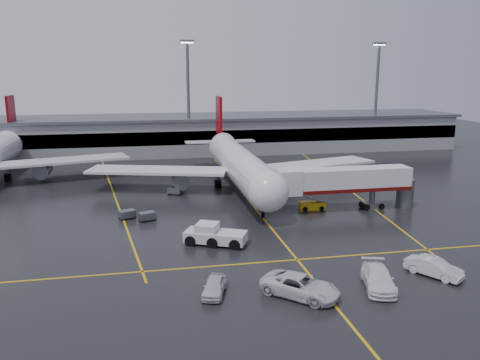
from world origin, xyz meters
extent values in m
plane|color=black|center=(0.00, 0.00, 0.00)|extent=(220.00, 220.00, 0.00)
cube|color=gold|center=(0.00, 0.00, 0.01)|extent=(0.25, 90.00, 0.02)
cube|color=gold|center=(0.00, -22.00, 0.01)|extent=(60.00, 0.25, 0.02)
cube|color=gold|center=(-20.00, 10.00, 0.01)|extent=(9.99, 69.35, 0.02)
cube|color=gold|center=(18.00, 10.00, 0.01)|extent=(7.57, 69.64, 0.02)
cube|color=gray|center=(0.00, 48.00, 4.00)|extent=(120.00, 18.00, 8.00)
cube|color=black|center=(0.00, 39.20, 4.50)|extent=(120.00, 0.40, 3.00)
cube|color=#595B60|center=(0.00, 48.00, 8.30)|extent=(122.00, 19.00, 0.60)
cylinder|color=#595B60|center=(-5.00, 42.00, 12.50)|extent=(0.70, 0.70, 25.00)
cube|color=#595B60|center=(-5.00, 42.00, 25.20)|extent=(3.00, 1.20, 0.50)
cube|color=#FFE5B2|center=(-5.00, 42.00, 24.90)|extent=(2.60, 0.90, 0.20)
cylinder|color=#595B60|center=(40.00, 42.00, 12.50)|extent=(0.70, 0.70, 25.00)
cube|color=#595B60|center=(40.00, 42.00, 25.20)|extent=(3.00, 1.20, 0.50)
cube|color=#FFE5B2|center=(40.00, 42.00, 24.90)|extent=(2.60, 0.90, 0.20)
cylinder|color=silver|center=(0.00, 8.00, 4.20)|extent=(5.20, 36.00, 5.20)
sphere|color=silver|center=(0.00, -10.00, 4.20)|extent=(5.20, 5.20, 5.20)
cone|color=silver|center=(0.00, 29.00, 4.80)|extent=(4.94, 8.00, 4.94)
cube|color=#830109|center=(0.00, 30.00, 9.70)|extent=(0.50, 5.50, 8.50)
cube|color=silver|center=(0.00, 29.00, 5.00)|extent=(14.00, 3.00, 0.25)
cube|color=silver|center=(-13.00, 10.00, 3.40)|extent=(22.80, 11.83, 0.40)
cube|color=silver|center=(13.00, 10.00, 3.40)|extent=(22.80, 11.83, 0.40)
cylinder|color=#595B60|center=(-9.50, 9.00, 2.00)|extent=(2.60, 4.50, 2.60)
cylinder|color=#595B60|center=(9.50, 9.00, 2.00)|extent=(2.60, 4.50, 2.60)
cylinder|color=#595B60|center=(0.00, -7.00, 1.00)|extent=(0.56, 0.56, 2.00)
cylinder|color=#595B60|center=(-3.20, 11.00, 1.00)|extent=(0.56, 0.56, 2.00)
cylinder|color=#595B60|center=(3.20, 11.00, 1.00)|extent=(0.56, 0.56, 2.00)
cylinder|color=black|center=(0.00, -7.00, 0.45)|extent=(0.40, 1.10, 1.10)
cylinder|color=black|center=(-3.20, 11.00, 0.55)|extent=(1.00, 1.40, 1.40)
cylinder|color=black|center=(3.20, 11.00, 0.55)|extent=(1.00, 1.40, 1.40)
cone|color=silver|center=(-42.00, 41.00, 4.80)|extent=(4.94, 8.00, 4.94)
cube|color=#830109|center=(-42.00, 42.00, 9.70)|extent=(0.50, 5.50, 8.50)
cube|color=silver|center=(-42.00, 41.00, 5.00)|extent=(14.00, 3.00, 0.25)
cube|color=silver|center=(-29.00, 22.00, 3.40)|extent=(22.80, 11.83, 0.40)
cylinder|color=#595B60|center=(-32.50, 21.00, 2.00)|extent=(2.60, 4.50, 2.60)
cylinder|color=#595B60|center=(-38.80, 23.00, 1.00)|extent=(0.56, 0.56, 2.00)
cylinder|color=black|center=(-38.80, 23.00, 0.55)|extent=(1.00, 1.40, 1.40)
cube|color=silver|center=(12.00, -6.00, 4.40)|extent=(18.00, 3.20, 3.00)
cube|color=#520A07|center=(12.00, -6.00, 3.10)|extent=(18.00, 3.30, 0.50)
cube|color=silver|center=(3.80, -6.00, 4.40)|extent=(3.00, 3.40, 3.30)
cylinder|color=#595B60|center=(16.00, -6.00, 1.50)|extent=(0.80, 0.80, 3.00)
cube|color=#595B60|center=(16.00, -6.00, 0.45)|extent=(2.60, 1.60, 0.90)
cylinder|color=#595B60|center=(21.00, -6.00, 2.00)|extent=(2.40, 2.40, 4.00)
cylinder|color=black|center=(14.90, -6.00, 0.45)|extent=(0.90, 1.80, 0.90)
cylinder|color=black|center=(17.10, -6.00, 0.45)|extent=(0.90, 1.80, 0.90)
cube|color=silver|center=(-7.49, -15.80, 0.87)|extent=(7.27, 5.28, 1.16)
cube|color=silver|center=(-8.36, -15.40, 1.83)|extent=(3.07, 3.07, 0.97)
cube|color=black|center=(-8.36, -15.40, 1.83)|extent=(2.77, 2.77, 0.87)
cylinder|color=black|center=(-9.77, -14.75, 0.53)|extent=(2.35, 3.16, 1.26)
cylinder|color=black|center=(-7.49, -15.80, 0.53)|extent=(2.35, 3.16, 1.26)
cylinder|color=black|center=(-5.21, -16.85, 0.53)|extent=(2.35, 3.16, 1.26)
cube|color=gold|center=(7.69, -4.82, 0.54)|extent=(3.61, 1.73, 1.07)
cube|color=#595B60|center=(7.69, -4.82, 1.56)|extent=(3.44, 1.14, 1.22)
cylinder|color=black|center=(6.52, -4.73, 0.29)|extent=(0.81, 1.71, 0.68)
cylinder|color=black|center=(8.85, -4.91, 0.29)|extent=(0.81, 1.71, 0.68)
imported|color=silver|center=(-2.27, -29.85, 0.94)|extent=(7.07, 6.89, 1.88)
imported|color=white|center=(5.03, -29.54, 0.88)|extent=(4.09, 6.53, 1.76)
imported|color=silver|center=(11.30, -28.25, 0.86)|extent=(4.40, 5.38, 1.73)
imported|color=silver|center=(-9.39, -28.01, 0.73)|extent=(2.94, 4.62, 1.47)
cube|color=#595B60|center=(-14.87, -5.58, 0.65)|extent=(2.34, 1.94, 0.90)
cylinder|color=black|center=(-15.44, -6.34, 0.18)|extent=(0.40, 0.20, 0.40)
cylinder|color=black|center=(-13.95, -5.76, 0.18)|extent=(0.40, 0.20, 0.40)
cylinder|color=black|center=(-15.80, -5.41, 0.18)|extent=(0.40, 0.20, 0.40)
cylinder|color=black|center=(-14.31, -4.82, 0.18)|extent=(0.40, 0.20, 0.40)
cube|color=#595B60|center=(-17.45, -4.20, 0.65)|extent=(2.35, 1.99, 0.90)
cylinder|color=black|center=(-17.98, -4.98, 0.18)|extent=(0.40, 0.20, 0.40)
cylinder|color=black|center=(-16.51, -4.34, 0.18)|extent=(0.40, 0.20, 0.40)
cylinder|color=black|center=(-18.38, -4.06, 0.18)|extent=(0.40, 0.20, 0.40)
cylinder|color=black|center=(-16.91, -3.42, 0.18)|extent=(0.40, 0.20, 0.40)
cube|color=#595B60|center=(-10.57, 7.30, 0.65)|extent=(2.34, 1.94, 0.90)
cylinder|color=black|center=(-11.49, 7.12, 0.18)|extent=(0.40, 0.20, 0.40)
cylinder|color=black|center=(-10.00, 6.54, 0.18)|extent=(0.40, 0.20, 0.40)
cylinder|color=black|center=(-11.13, 8.05, 0.18)|extent=(0.40, 0.20, 0.40)
cylinder|color=black|center=(-9.64, 7.47, 0.18)|extent=(0.40, 0.20, 0.40)
camera|label=1|loc=(-14.62, -65.85, 18.71)|focal=35.90mm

